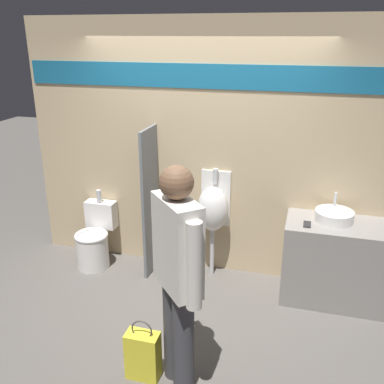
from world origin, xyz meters
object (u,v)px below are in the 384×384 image
(cell_phone, at_px, (307,224))
(person_in_vest, at_px, (178,273))
(shopping_bag, at_px, (143,355))
(toilet, at_px, (95,241))
(sink_basin, at_px, (334,216))
(urinal_near_counter, at_px, (213,209))

(cell_phone, bearing_deg, person_in_vest, -122.17)
(shopping_bag, bearing_deg, toilet, 128.60)
(sink_basin, height_order, urinal_near_counter, urinal_near_counter)
(cell_phone, height_order, toilet, toilet)
(sink_basin, height_order, shopping_bag, sink_basin)
(person_in_vest, xyz_separation_m, shopping_bag, (-0.28, -0.03, -0.76))
(toilet, bearing_deg, shopping_bag, -51.40)
(urinal_near_counter, bearing_deg, person_in_vest, -85.90)
(cell_phone, distance_m, toilet, 2.38)
(sink_basin, xyz_separation_m, toilet, (-2.56, -0.07, -0.58))
(toilet, bearing_deg, cell_phone, -2.32)
(cell_phone, relative_size, shopping_bag, 0.27)
(shopping_bag, bearing_deg, cell_phone, 50.66)
(sink_basin, relative_size, person_in_vest, 0.21)
(cell_phone, relative_size, person_in_vest, 0.08)
(cell_phone, xyz_separation_m, urinal_near_counter, (-0.97, 0.26, -0.05))
(sink_basin, bearing_deg, toilet, -178.35)
(toilet, bearing_deg, person_in_vest, -44.79)
(toilet, xyz_separation_m, shopping_bag, (1.18, -1.48, -0.09))
(urinal_near_counter, bearing_deg, shopping_bag, -95.76)
(cell_phone, xyz_separation_m, shopping_bag, (-1.13, -1.38, -0.63))
(sink_basin, bearing_deg, person_in_vest, -125.74)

